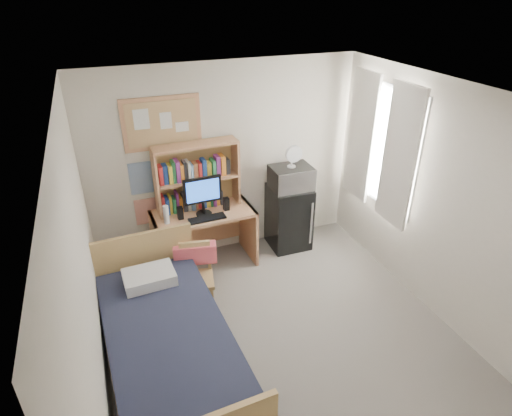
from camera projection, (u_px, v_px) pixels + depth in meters
name	position (u px, v px, depth m)	size (l,w,h in m)	color
floor	(289.00, 347.00, 4.54)	(3.60, 4.20, 0.02)	gray
ceiling	(301.00, 102.00, 3.30)	(3.60, 4.20, 0.02)	white
wall_back	(226.00, 162.00, 5.65)	(3.60, 0.04, 2.60)	silver
wall_left	(87.00, 288.00, 3.35)	(0.04, 4.20, 2.60)	silver
wall_right	(449.00, 210.00, 4.49)	(0.04, 4.20, 2.60)	silver
window_unit	(381.00, 146.00, 5.32)	(0.10, 1.40, 1.70)	white
curtain_left	(399.00, 158.00, 4.98)	(0.04, 0.55, 1.70)	white
curtain_right	(361.00, 137.00, 5.63)	(0.04, 0.55, 1.70)	white
bulletin_board	(162.00, 123.00, 5.09)	(0.94, 0.03, 0.64)	tan
poster_wave	(142.00, 178.00, 5.31)	(0.30, 0.01, 0.42)	#26579A
poster_japan	(146.00, 211.00, 5.54)	(0.28, 0.01, 0.36)	red
desk	(204.00, 239.00, 5.65)	(1.29, 0.65, 0.81)	tan
desk_chair	(197.00, 279.00, 4.88)	(0.41, 0.41, 0.81)	tan
mini_fridge	(289.00, 217.00, 6.06)	(0.54, 0.54, 0.92)	black
bed	(170.00, 353.00, 4.06)	(1.10, 2.21, 0.61)	black
hutch	(197.00, 177.00, 5.38)	(1.06, 0.27, 0.87)	tan
monitor	(203.00, 196.00, 5.29)	(0.48, 0.04, 0.51)	black
keyboard	(207.00, 218.00, 5.29)	(0.46, 0.15, 0.02)	black
speaker_left	(180.00, 213.00, 5.27)	(0.07, 0.07, 0.16)	black
speaker_right	(226.00, 204.00, 5.47)	(0.07, 0.07, 0.17)	black
water_bottle	(166.00, 215.00, 5.16)	(0.07, 0.07, 0.24)	silver
hoodie	(195.00, 253.00, 4.95)	(0.49, 0.15, 0.24)	#E2565D
microwave	(291.00, 178.00, 5.76)	(0.54, 0.41, 0.31)	#B4B4B9
desk_fan	(292.00, 157.00, 5.61)	(0.22, 0.22, 0.28)	silver
pillow	(149.00, 277.00, 4.49)	(0.52, 0.37, 0.13)	silver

